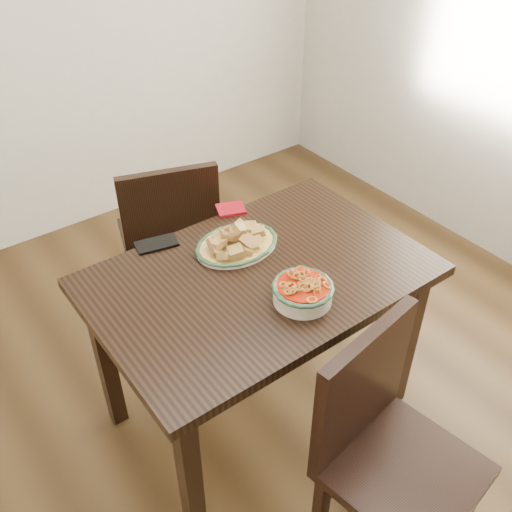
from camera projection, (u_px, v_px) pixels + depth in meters
floor at (250, 398)px, 2.49m from camera, size 3.50×3.50×0.00m
wall_back at (39, 0)px, 2.81m from camera, size 3.50×0.10×2.60m
dining_table at (259, 294)px, 2.06m from camera, size 1.17×0.78×0.75m
chair_far at (170, 235)px, 2.61m from camera, size 0.53×0.53×0.89m
chair_near at (385, 442)px, 1.74m from camera, size 0.48×0.48×0.89m
fish_plate at (237, 237)px, 2.09m from camera, size 0.32×0.25×0.11m
noodle_bowl at (303, 290)px, 1.86m from camera, size 0.21×0.21×0.08m
smartphone at (157, 244)px, 2.12m from camera, size 0.17×0.11×0.01m
napkin at (231, 209)px, 2.31m from camera, size 0.14×0.13×0.01m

